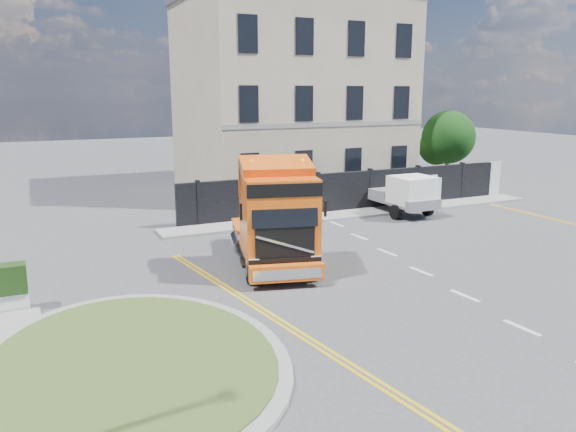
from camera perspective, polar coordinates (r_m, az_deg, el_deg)
ground at (r=18.14m, az=5.19°, el=-6.51°), size 120.00×120.00×0.00m
traffic_island at (r=13.26m, az=-15.53°, el=-14.03°), size 6.80×6.80×0.17m
hoarding_fence at (r=28.68m, az=7.54°, el=2.58°), size 18.80×0.25×2.00m
georgian_building at (r=34.57m, az=0.15°, el=12.32°), size 12.30×10.30×12.80m
tree at (r=35.55m, az=15.71°, el=7.47°), size 3.20×3.20×4.80m
pavement_far at (r=27.82m, az=7.52°, el=0.30°), size 20.00×1.60×0.12m
truck at (r=18.81m, az=-1.26°, el=-0.53°), size 3.77×6.54×3.70m
flatbed_pickup at (r=27.78m, az=11.83°, el=2.24°), size 2.13×4.77×1.98m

